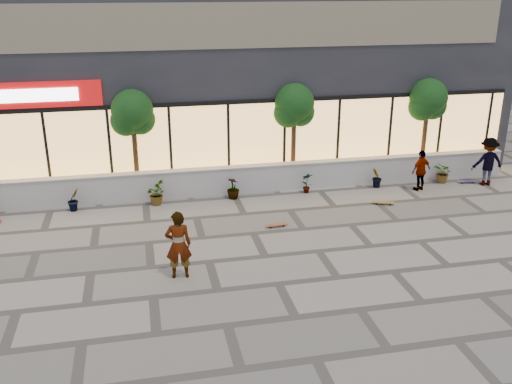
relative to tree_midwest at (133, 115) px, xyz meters
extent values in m
plane|color=#9D9588|center=(3.50, -7.70, -2.99)|extent=(80.00, 80.00, 0.00)
cube|color=beige|center=(3.50, -0.70, -2.49)|extent=(22.00, 0.35, 1.00)
cube|color=#B2AFA8|center=(3.50, -0.70, -1.97)|extent=(22.00, 0.42, 0.04)
cube|color=#26262C|center=(3.50, 4.80, 1.26)|extent=(24.00, 9.00, 8.50)
cube|color=#EEB35F|center=(3.50, 0.28, -1.29)|extent=(23.04, 0.05, 3.00)
cube|color=black|center=(3.50, 0.25, 0.26)|extent=(23.04, 0.08, 0.15)
cube|color=#B90D0E|center=(-3.50, 0.23, 0.81)|extent=(5.00, 0.10, 0.90)
cube|color=white|center=(-3.50, 0.16, 0.81)|extent=(3.40, 0.06, 0.45)
cube|color=brown|center=(3.50, 0.28, 3.01)|extent=(21.60, 0.05, 1.60)
imported|color=#103313|center=(-2.20, -1.25, -2.58)|extent=(0.57, 0.57, 0.81)
imported|color=#103313|center=(0.60, -1.25, -2.58)|extent=(0.68, 0.77, 0.81)
imported|color=#103313|center=(3.40, -1.25, -2.58)|extent=(0.64, 0.64, 0.81)
imported|color=#103313|center=(6.20, -1.25, -2.58)|extent=(0.46, 0.35, 0.81)
imported|color=#103313|center=(9.00, -1.25, -2.58)|extent=(0.55, 0.57, 0.81)
imported|color=#103313|center=(11.80, -1.25, -2.58)|extent=(0.77, 0.84, 0.81)
cylinder|color=#4E381C|center=(0.00, 0.00, -1.37)|extent=(0.18, 0.18, 3.24)
sphere|color=#103313|center=(0.00, 0.00, 0.18)|extent=(1.50, 1.50, 1.50)
sphere|color=#103313|center=(-0.25, -0.05, -0.18)|extent=(1.10, 1.10, 1.10)
sphere|color=#103313|center=(0.25, 0.05, -0.18)|extent=(1.10, 1.10, 1.10)
cylinder|color=#4E381C|center=(6.00, 0.00, -1.37)|extent=(0.18, 0.18, 3.24)
sphere|color=#103313|center=(6.00, 0.00, 0.18)|extent=(1.50, 1.50, 1.50)
sphere|color=#103313|center=(5.75, -0.05, -0.18)|extent=(1.10, 1.10, 1.10)
sphere|color=#103313|center=(6.25, 0.05, -0.18)|extent=(1.10, 1.10, 1.10)
cylinder|color=#4E381C|center=(11.50, 0.00, -1.37)|extent=(0.18, 0.18, 3.24)
sphere|color=#103313|center=(11.50, 0.00, 0.18)|extent=(1.50, 1.50, 1.50)
sphere|color=#103313|center=(11.25, -0.05, -0.18)|extent=(1.10, 1.10, 1.10)
sphere|color=#103313|center=(11.75, 0.05, -0.18)|extent=(1.10, 1.10, 1.10)
imported|color=silver|center=(0.98, -6.76, -2.03)|extent=(0.71, 0.48, 1.90)
imported|color=silver|center=(10.50, -1.84, -2.20)|extent=(0.99, 0.67, 1.57)
imported|color=maroon|center=(13.30, -1.81, -2.04)|extent=(1.28, 0.81, 1.89)
cube|color=brown|center=(4.34, -4.09, -2.91)|extent=(0.71, 0.23, 0.02)
cylinder|color=black|center=(4.55, -4.01, -2.96)|extent=(0.05, 0.03, 0.05)
cylinder|color=black|center=(4.56, -4.13, -2.96)|extent=(0.05, 0.03, 0.05)
cylinder|color=black|center=(4.12, -4.04, -2.96)|extent=(0.05, 0.03, 0.05)
cylinder|color=black|center=(4.13, -4.17, -2.96)|extent=(0.05, 0.03, 0.05)
cube|color=olive|center=(8.54, -2.96, -2.90)|extent=(0.80, 0.45, 0.02)
cylinder|color=black|center=(8.79, -2.98, -2.96)|extent=(0.06, 0.05, 0.06)
cylinder|color=black|center=(8.74, -3.11, -2.96)|extent=(0.06, 0.05, 0.06)
cylinder|color=black|center=(8.34, -2.81, -2.96)|extent=(0.06, 0.05, 0.06)
cylinder|color=black|center=(8.29, -2.94, -2.96)|extent=(0.06, 0.05, 0.06)
cube|color=#5C4986|center=(12.72, -1.50, -2.91)|extent=(0.73, 0.26, 0.02)
cylinder|color=black|center=(12.95, -1.46, -2.96)|extent=(0.05, 0.03, 0.05)
cylinder|color=black|center=(12.93, -1.59, -2.96)|extent=(0.05, 0.03, 0.05)
cylinder|color=black|center=(12.51, -1.41, -2.96)|extent=(0.05, 0.03, 0.05)
cylinder|color=black|center=(12.50, -1.54, -2.96)|extent=(0.05, 0.03, 0.05)
camera|label=1|loc=(0.17, -20.53, 4.53)|focal=40.00mm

